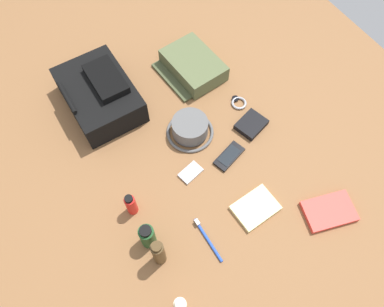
{
  "coord_description": "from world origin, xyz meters",
  "views": [
    {
      "loc": [
        -0.54,
        0.33,
        1.24
      ],
      "look_at": [
        0.0,
        0.0,
        0.04
      ],
      "focal_mm": 34.89,
      "sensor_mm": 36.0,
      "label": 1
    }
  ],
  "objects_px": {
    "toiletry_pouch": "(192,66)",
    "bucket_hat": "(190,128)",
    "backpack": "(100,94)",
    "cell_phone": "(229,156)",
    "sunscreen_spray": "(131,205)",
    "media_player": "(191,172)",
    "paperback_novel": "(329,211)",
    "wallet": "(251,124)",
    "wristwatch": "(238,103)",
    "shampoo_bottle": "(147,236)",
    "cologne_bottle": "(159,253)",
    "lotion_bottle": "(181,306)",
    "toothbrush": "(206,237)",
    "notepad": "(255,208)"
  },
  "relations": [
    {
      "from": "media_player",
      "to": "bucket_hat",
      "type": "bearing_deg",
      "value": -30.73
    },
    {
      "from": "backpack",
      "to": "cologne_bottle",
      "type": "xyz_separation_m",
      "value": [
        -0.66,
        0.11,
        0.02
      ]
    },
    {
      "from": "backpack",
      "to": "cell_phone",
      "type": "height_order",
      "value": "backpack"
    },
    {
      "from": "backpack",
      "to": "shampoo_bottle",
      "type": "height_order",
      "value": "backpack"
    },
    {
      "from": "toothbrush",
      "to": "notepad",
      "type": "distance_m",
      "value": 0.2
    },
    {
      "from": "toiletry_pouch",
      "to": "paperback_novel",
      "type": "xyz_separation_m",
      "value": [
        -0.78,
        -0.07,
        -0.03
      ]
    },
    {
      "from": "cologne_bottle",
      "to": "toothbrush",
      "type": "bearing_deg",
      "value": -97.47
    },
    {
      "from": "sunscreen_spray",
      "to": "toothbrush",
      "type": "bearing_deg",
      "value": -142.97
    },
    {
      "from": "sunscreen_spray",
      "to": "cell_phone",
      "type": "relative_size",
      "value": 0.84
    },
    {
      "from": "cologne_bottle",
      "to": "paperback_novel",
      "type": "bearing_deg",
      "value": -106.32
    },
    {
      "from": "toiletry_pouch",
      "to": "bucket_hat",
      "type": "distance_m",
      "value": 0.3
    },
    {
      "from": "cologne_bottle",
      "to": "wristwatch",
      "type": "xyz_separation_m",
      "value": [
        0.37,
        -0.57,
        -0.07
      ]
    },
    {
      "from": "toiletry_pouch",
      "to": "wristwatch",
      "type": "distance_m",
      "value": 0.25
    },
    {
      "from": "toiletry_pouch",
      "to": "cologne_bottle",
      "type": "distance_m",
      "value": 0.79
    },
    {
      "from": "toothbrush",
      "to": "cell_phone",
      "type": "bearing_deg",
      "value": -48.08
    },
    {
      "from": "shampoo_bottle",
      "to": "media_player",
      "type": "bearing_deg",
      "value": -60.63
    },
    {
      "from": "shampoo_bottle",
      "to": "wallet",
      "type": "relative_size",
      "value": 1.14
    },
    {
      "from": "toiletry_pouch",
      "to": "wallet",
      "type": "relative_size",
      "value": 2.43
    },
    {
      "from": "toothbrush",
      "to": "wallet",
      "type": "height_order",
      "value": "wallet"
    },
    {
      "from": "toiletry_pouch",
      "to": "notepad",
      "type": "relative_size",
      "value": 1.78
    },
    {
      "from": "media_player",
      "to": "toiletry_pouch",
      "type": "bearing_deg",
      "value": -32.47
    },
    {
      "from": "sunscreen_spray",
      "to": "media_player",
      "type": "bearing_deg",
      "value": -86.49
    },
    {
      "from": "bucket_hat",
      "to": "media_player",
      "type": "height_order",
      "value": "bucket_hat"
    },
    {
      "from": "bucket_hat",
      "to": "media_player",
      "type": "xyz_separation_m",
      "value": [
        -0.15,
        0.09,
        -0.03
      ]
    },
    {
      "from": "cologne_bottle",
      "to": "media_player",
      "type": "height_order",
      "value": "cologne_bottle"
    },
    {
      "from": "shampoo_bottle",
      "to": "cell_phone",
      "type": "distance_m",
      "value": 0.43
    },
    {
      "from": "bucket_hat",
      "to": "toothbrush",
      "type": "bearing_deg",
      "value": 156.04
    },
    {
      "from": "lotion_bottle",
      "to": "media_player",
      "type": "relative_size",
      "value": 1.48
    },
    {
      "from": "sunscreen_spray",
      "to": "shampoo_bottle",
      "type": "bearing_deg",
      "value": 177.85
    },
    {
      "from": "backpack",
      "to": "sunscreen_spray",
      "type": "bearing_deg",
      "value": 167.26
    },
    {
      "from": "wristwatch",
      "to": "wallet",
      "type": "xyz_separation_m",
      "value": [
        -0.11,
        0.02,
        0.01
      ]
    },
    {
      "from": "backpack",
      "to": "toiletry_pouch",
      "type": "bearing_deg",
      "value": -97.21
    },
    {
      "from": "shampoo_bottle",
      "to": "lotion_bottle",
      "type": "bearing_deg",
      "value": 175.86
    },
    {
      "from": "sunscreen_spray",
      "to": "toothbrush",
      "type": "relative_size",
      "value": 0.68
    },
    {
      "from": "lotion_bottle",
      "to": "sunscreen_spray",
      "type": "height_order",
      "value": "lotion_bottle"
    },
    {
      "from": "sunscreen_spray",
      "to": "toothbrush",
      "type": "xyz_separation_m",
      "value": [
        -0.22,
        -0.16,
        -0.05
      ]
    },
    {
      "from": "toiletry_pouch",
      "to": "lotion_bottle",
      "type": "height_order",
      "value": "lotion_bottle"
    },
    {
      "from": "cell_phone",
      "to": "wallet",
      "type": "distance_m",
      "value": 0.17
    },
    {
      "from": "bucket_hat",
      "to": "media_player",
      "type": "distance_m",
      "value": 0.17
    },
    {
      "from": "notepad",
      "to": "shampoo_bottle",
      "type": "bearing_deg",
      "value": 72.55
    },
    {
      "from": "wristwatch",
      "to": "media_player",
      "type": "bearing_deg",
      "value": 116.55
    },
    {
      "from": "wristwatch",
      "to": "paperback_novel",
      "type": "bearing_deg",
      "value": -179.93
    },
    {
      "from": "bucket_hat",
      "to": "paperback_novel",
      "type": "distance_m",
      "value": 0.58
    },
    {
      "from": "backpack",
      "to": "cell_phone",
      "type": "relative_size",
      "value": 2.57
    },
    {
      "from": "toiletry_pouch",
      "to": "cell_phone",
      "type": "height_order",
      "value": "toiletry_pouch"
    },
    {
      "from": "backpack",
      "to": "bucket_hat",
      "type": "relative_size",
      "value": 1.9
    },
    {
      "from": "lotion_bottle",
      "to": "sunscreen_spray",
      "type": "xyz_separation_m",
      "value": [
        0.36,
        -0.02,
        -0.01
      ]
    },
    {
      "from": "sunscreen_spray",
      "to": "backpack",
      "type": "bearing_deg",
      "value": -12.74
    },
    {
      "from": "toiletry_pouch",
      "to": "cologne_bottle",
      "type": "height_order",
      "value": "cologne_bottle"
    },
    {
      "from": "toiletry_pouch",
      "to": "toothbrush",
      "type": "distance_m",
      "value": 0.72
    }
  ]
}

